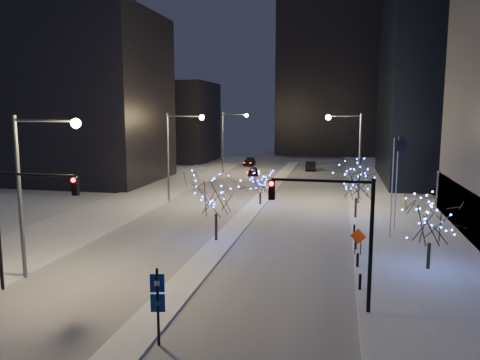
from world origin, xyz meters
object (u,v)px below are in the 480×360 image
(street_lamp_east, at_px, (352,146))
(holiday_tree_median_far, at_px, (260,182))
(street_lamp_w_mid, at_px, (177,145))
(traffic_signal_east, at_px, (340,222))
(traffic_signal_west, at_px, (21,210))
(holiday_tree_median_near, at_px, (216,194))
(car_far, at_px, (249,162))
(street_lamp_w_near, at_px, (34,175))
(car_near, at_px, (253,171))
(car_mid, at_px, (311,166))
(holiday_tree_plaza_far, at_px, (357,180))
(wayfinding_sign, at_px, (158,299))
(construction_sign, at_px, (358,239))
(holiday_tree_plaza_near, at_px, (431,221))
(street_lamp_w_far, at_px, (229,134))

(street_lamp_east, xyz_separation_m, holiday_tree_median_far, (-9.58, -2.87, -3.87))
(street_lamp_w_mid, height_order, traffic_signal_east, street_lamp_w_mid)
(holiday_tree_median_far, bearing_deg, traffic_signal_west, -108.24)
(holiday_tree_median_near, distance_m, holiday_tree_median_far, 14.95)
(car_far, height_order, holiday_tree_median_far, holiday_tree_median_far)
(street_lamp_w_near, height_order, car_far, street_lamp_w_near)
(car_near, bearing_deg, street_lamp_w_mid, -108.11)
(street_lamp_east, bearing_deg, car_mid, 101.71)
(traffic_signal_west, relative_size, car_far, 1.45)
(car_far, relative_size, holiday_tree_plaza_far, 0.85)
(street_lamp_w_near, height_order, holiday_tree_plaza_far, street_lamp_w_near)
(holiday_tree_median_near, bearing_deg, wayfinding_sign, -83.80)
(street_lamp_east, relative_size, holiday_tree_plaza_far, 1.77)
(traffic_signal_west, bearing_deg, street_lamp_w_near, 103.96)
(car_near, height_order, construction_sign, construction_sign)
(traffic_signal_east, relative_size, car_far, 1.45)
(street_lamp_w_mid, bearing_deg, wayfinding_sign, -71.86)
(car_mid, height_order, car_far, car_mid)
(street_lamp_w_mid, xyz_separation_m, holiday_tree_plaza_far, (19.44, -4.22, -2.75))
(street_lamp_w_mid, relative_size, car_mid, 2.13)
(car_near, xyz_separation_m, car_mid, (8.60, 8.86, 0.12))
(street_lamp_w_near, bearing_deg, holiday_tree_plaza_near, 15.65)
(street_lamp_w_near, height_order, holiday_tree_median_far, street_lamp_w_near)
(street_lamp_w_mid, relative_size, holiday_tree_median_far, 2.61)
(holiday_tree_plaza_far, distance_m, wayfinding_sign, 28.57)
(street_lamp_w_near, bearing_deg, holiday_tree_median_far, 69.41)
(car_near, bearing_deg, street_lamp_east, -62.43)
(street_lamp_w_far, bearing_deg, car_near, -16.69)
(street_lamp_w_near, xyz_separation_m, traffic_signal_west, (0.50, -2.00, -1.74))
(street_lamp_w_far, relative_size, street_lamp_east, 1.00)
(traffic_signal_west, bearing_deg, holiday_tree_plaza_far, 50.26)
(street_lamp_w_far, height_order, car_mid, street_lamp_w_far)
(traffic_signal_west, distance_m, construction_sign, 21.89)
(car_near, distance_m, holiday_tree_median_far, 24.22)
(traffic_signal_west, xyz_separation_m, traffic_signal_east, (17.38, 1.00, 0.00))
(street_lamp_w_mid, xyz_separation_m, car_mid, (12.89, 32.57, -5.72))
(street_lamp_w_mid, distance_m, construction_sign, 25.71)
(car_far, height_order, construction_sign, construction_sign)
(holiday_tree_median_near, bearing_deg, traffic_signal_west, -122.90)
(car_mid, bearing_deg, construction_sign, 96.41)
(street_lamp_w_mid, bearing_deg, construction_sign, -40.16)
(street_lamp_w_far, height_order, car_far, street_lamp_w_far)
(street_lamp_w_mid, distance_m, holiday_tree_plaza_far, 20.08)
(holiday_tree_median_far, height_order, holiday_tree_plaza_near, holiday_tree_plaza_near)
(car_mid, xyz_separation_m, holiday_tree_median_far, (-3.45, -32.44, 1.81))
(wayfinding_sign, bearing_deg, holiday_tree_median_near, 81.85)
(traffic_signal_east, bearing_deg, traffic_signal_west, -176.71)
(traffic_signal_east, relative_size, car_near, 1.82)
(traffic_signal_west, distance_m, car_near, 51.02)
(wayfinding_sign, bearing_deg, street_lamp_w_near, 134.34)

